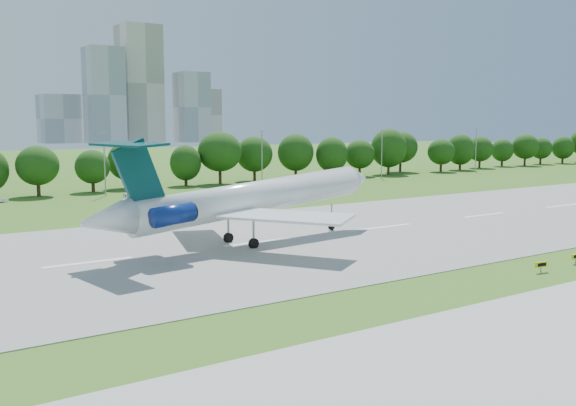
% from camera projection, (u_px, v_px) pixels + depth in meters
% --- Properties ---
extents(ground, '(600.00, 600.00, 0.00)m').
position_uv_depth(ground, '(550.00, 261.00, 65.83)').
color(ground, '#345E18').
rests_on(ground, ground).
extents(runway, '(400.00, 45.00, 0.08)m').
position_uv_depth(runway, '(385.00, 227.00, 86.52)').
color(runway, gray).
rests_on(runway, ground).
extents(tree_line, '(288.40, 8.40, 10.40)m').
position_uv_depth(tree_line, '(180.00, 158.00, 141.20)').
color(tree_line, '#382314').
rests_on(tree_line, ground).
extents(light_poles, '(175.90, 0.25, 12.19)m').
position_uv_depth(light_poles, '(189.00, 160.00, 131.53)').
color(light_poles, gray).
rests_on(light_poles, ground).
extents(skyline, '(127.00, 52.00, 80.00)m').
position_uv_depth(skyline, '(136.00, 98.00, 440.05)').
color(skyline, '#B2B2B7').
rests_on(skyline, ground).
extents(airliner, '(41.13, 29.61, 12.61)m').
position_uv_depth(airliner, '(241.00, 199.00, 73.32)').
color(airliner, white).
rests_on(airliner, ground).
extents(taxi_sign_left, '(1.46, 0.34, 1.02)m').
position_uv_depth(taxi_sign_left, '(541.00, 265.00, 60.70)').
color(taxi_sign_left, gray).
rests_on(taxi_sign_left, ground).
extents(taxi_sign_centre, '(1.42, 0.24, 0.99)m').
position_uv_depth(taxi_sign_centre, '(576.00, 256.00, 64.54)').
color(taxi_sign_centre, gray).
rests_on(taxi_sign_centre, ground).
extents(service_vehicle_b, '(3.63, 1.78, 1.19)m').
position_uv_depth(service_vehicle_b, '(133.00, 194.00, 120.69)').
color(service_vehicle_b, white).
rests_on(service_vehicle_b, ground).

